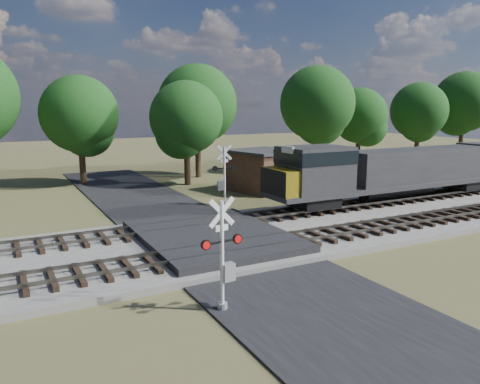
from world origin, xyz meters
TOP-DOWN VIEW (x-y plane):
  - ground at (0.00, 0.00)m, footprint 160.00×160.00m
  - ballast_bed at (10.00, 0.50)m, footprint 140.00×10.00m
  - road at (0.00, 0.00)m, footprint 7.00×60.00m
  - crossing_panel at (0.00, 0.50)m, footprint 7.00×9.00m
  - track_near at (3.12, -2.00)m, footprint 140.00×2.60m
  - track_far at (3.12, 3.00)m, footprint 140.00×2.60m
  - crossing_signal_near at (-2.92, -6.94)m, footprint 1.63×0.38m
  - crossing_signal_far at (4.56, 8.59)m, footprint 1.75×0.45m
  - equipment_shed at (10.16, 12.38)m, footprint 6.07×6.07m
  - treeline at (8.06, 20.94)m, footprint 85.02×11.84m

SIDE VIEW (x-z plane):
  - ground at x=0.00m, z-range 0.00..0.00m
  - road at x=0.00m, z-range 0.00..0.08m
  - ballast_bed at x=10.00m, z-range 0.00..0.30m
  - crossing_panel at x=0.00m, z-range 0.01..0.62m
  - track_near at x=3.12m, z-range 0.25..0.58m
  - track_far at x=3.12m, z-range 0.25..0.58m
  - crossing_signal_near at x=-2.92m, z-range -0.34..3.70m
  - equipment_shed at x=10.16m, z-range 0.02..3.45m
  - crossing_signal_far at x=4.56m, z-range -0.37..3.99m
  - treeline at x=8.06m, z-range 0.96..12.85m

